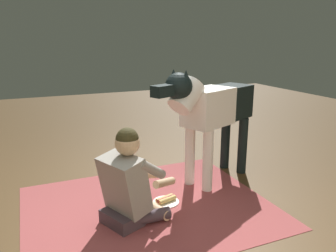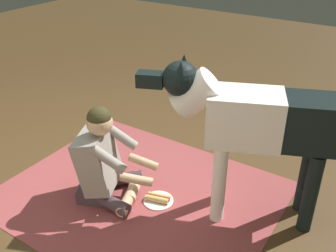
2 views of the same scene
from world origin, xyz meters
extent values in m
plane|color=#4C361D|center=(0.00, 0.00, 0.00)|extent=(13.61, 13.61, 0.00)
cube|color=#954141|center=(-0.28, 0.06, 0.00)|extent=(2.26, 1.85, 0.01)
cube|color=#413339|center=(0.04, 0.26, 0.06)|extent=(0.36, 0.41, 0.12)
cylinder|color=#413339|center=(-0.05, 0.05, 0.07)|extent=(0.35, 0.37, 0.11)
cylinder|color=tan|center=(-0.22, 0.06, 0.06)|extent=(0.25, 0.36, 0.09)
cylinder|color=#413339|center=(-0.17, 0.34, 0.07)|extent=(0.40, 0.12, 0.11)
cylinder|color=tan|center=(-0.28, 0.21, 0.06)|extent=(0.20, 0.37, 0.09)
cube|color=gray|center=(0.00, 0.24, 0.36)|extent=(0.44, 0.49, 0.52)
cylinder|color=gray|center=(-0.08, 0.02, 0.50)|extent=(0.30, 0.19, 0.24)
cylinder|color=tan|center=(-0.28, -0.01, 0.30)|extent=(0.28, 0.14, 0.12)
cylinder|color=gray|center=(-0.21, 0.34, 0.50)|extent=(0.30, 0.19, 0.24)
cylinder|color=tan|center=(-0.38, 0.22, 0.30)|extent=(0.27, 0.20, 0.12)
sphere|color=tan|center=(-0.04, 0.22, 0.72)|extent=(0.21, 0.21, 0.21)
sphere|color=#332F17|center=(-0.04, 0.22, 0.75)|extent=(0.19, 0.19, 0.19)
cylinder|color=silver|center=(-0.97, -0.04, 0.33)|extent=(0.11, 0.11, 0.67)
cylinder|color=silver|center=(-0.88, -0.26, 0.33)|extent=(0.11, 0.11, 0.67)
cylinder|color=black|center=(-1.59, -0.30, 0.33)|extent=(0.11, 0.11, 0.67)
cylinder|color=black|center=(-1.50, -0.53, 0.33)|extent=(0.11, 0.11, 0.67)
cube|color=silver|center=(-1.06, -0.21, 0.86)|extent=(0.62, 0.52, 0.39)
cube|color=black|center=(-1.43, -0.37, 0.86)|extent=(0.55, 0.48, 0.37)
cylinder|color=silver|center=(-0.73, -0.07, 1.02)|extent=(0.45, 0.37, 0.38)
sphere|color=black|center=(-0.62, -0.02, 1.13)|extent=(0.26, 0.26, 0.26)
cube|color=black|center=(-0.43, 0.06, 1.11)|extent=(0.22, 0.18, 0.10)
cone|color=black|center=(-0.67, 0.04, 1.22)|extent=(0.12, 0.12, 0.12)
cone|color=black|center=(-0.61, -0.10, 1.22)|extent=(0.12, 0.12, 0.12)
cylinder|color=black|center=(-1.66, -0.46, 0.82)|extent=(0.33, 0.18, 0.23)
cylinder|color=white|center=(-0.47, 0.04, 0.01)|extent=(0.26, 0.26, 0.01)
cylinder|color=#D8B864|center=(-0.46, 0.02, 0.04)|extent=(0.20, 0.10, 0.05)
cylinder|color=#D8B864|center=(-0.47, 0.06, 0.04)|extent=(0.20, 0.10, 0.05)
cylinder|color=brown|center=(-0.47, 0.04, 0.04)|extent=(0.21, 0.09, 0.04)
camera|label=1|loc=(0.69, 2.78, 1.57)|focal=35.74mm
camera|label=2|loc=(-1.94, 2.16, 2.15)|focal=41.47mm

